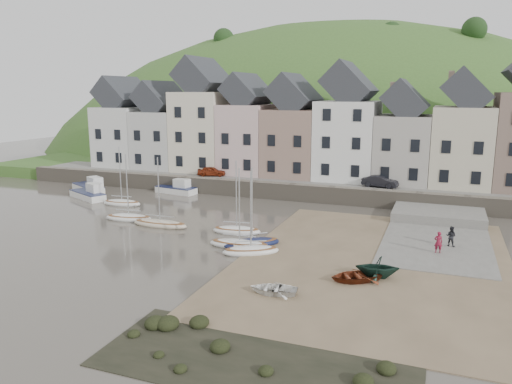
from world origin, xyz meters
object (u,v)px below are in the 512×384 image
at_px(rowboat_green, 377,267).
at_px(rowboat_red, 355,276).
at_px(rowboat_white, 274,289).
at_px(sailboat_0, 122,203).
at_px(car_right, 380,181).
at_px(car_left, 212,171).
at_px(person_red, 438,242).
at_px(person_dark, 451,236).

distance_m(rowboat_green, rowboat_red, 1.65).
bearing_deg(rowboat_white, sailboat_0, -134.07).
bearing_deg(car_right, car_left, 98.13).
distance_m(person_red, car_right, 17.40).
distance_m(person_red, car_left, 30.67).
distance_m(sailboat_0, rowboat_green, 29.73).
bearing_deg(car_left, rowboat_white, -165.22).
relative_size(person_red, car_left, 0.47).
xyz_separation_m(rowboat_green, rowboat_red, (-1.19, -1.08, -0.38)).
height_order(rowboat_red, car_right, car_right).
height_order(rowboat_green, car_right, car_right).
distance_m(rowboat_green, car_left, 31.90).
relative_size(rowboat_white, rowboat_red, 0.88).
relative_size(sailboat_0, rowboat_red, 1.99).
relative_size(sailboat_0, person_red, 3.97).
distance_m(rowboat_green, car_right, 22.77).
xyz_separation_m(rowboat_green, person_red, (3.50, 6.36, 0.15)).
xyz_separation_m(rowboat_red, car_left, (-21.31, 23.65, 1.79)).
height_order(rowboat_white, person_red, person_red).
distance_m(sailboat_0, rowboat_red, 29.08).
xyz_separation_m(rowboat_red, person_red, (4.70, 7.44, 0.53)).
bearing_deg(rowboat_white, person_red, 133.50).
height_order(sailboat_0, person_dark, sailboat_0).
relative_size(rowboat_green, person_red, 1.69).
xyz_separation_m(rowboat_white, rowboat_green, (5.30, 4.71, 0.42)).
xyz_separation_m(sailboat_0, rowboat_green, (27.45, -11.42, 0.50)).
relative_size(rowboat_red, person_red, 2.00).
relative_size(sailboat_0, car_right, 1.68).
xyz_separation_m(rowboat_green, car_left, (-22.50, 22.57, 1.41)).
relative_size(sailboat_0, rowboat_green, 2.35).
height_order(rowboat_white, car_right, car_right).
relative_size(sailboat_0, car_left, 1.87).
xyz_separation_m(rowboat_green, car_right, (-2.68, 22.57, 1.45)).
height_order(sailboat_0, rowboat_red, sailboat_0).
xyz_separation_m(rowboat_white, car_left, (-17.20, 27.28, 1.83)).
xyz_separation_m(rowboat_red, car_right, (-1.49, 23.65, 1.83)).
bearing_deg(rowboat_green, person_dark, 141.84).
distance_m(person_dark, car_left, 30.41).
bearing_deg(rowboat_green, person_red, 140.52).
bearing_deg(person_red, rowboat_green, 52.52).
distance_m(rowboat_red, car_right, 23.77).
bearing_deg(rowboat_green, sailboat_0, -123.22).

